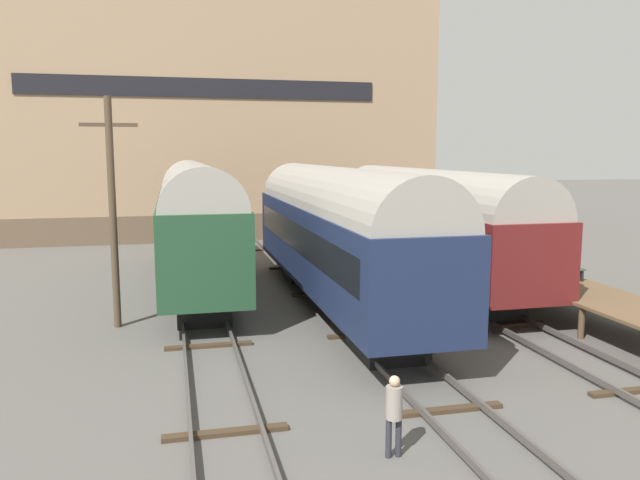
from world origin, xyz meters
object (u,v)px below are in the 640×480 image
at_px(train_car_maroon, 428,220).
at_px(person_worker, 394,409).
at_px(bench, 564,268).
at_px(train_car_green, 195,217).
at_px(train_car_navy, 337,229).
at_px(utility_pole, 113,209).

height_order(train_car_maroon, person_worker, train_car_maroon).
bearing_deg(bench, train_car_green, 150.51).
xyz_separation_m(train_car_navy, utility_pole, (-7.81, -0.81, 0.97)).
height_order(bench, person_worker, bench).
xyz_separation_m(train_car_navy, bench, (7.98, -2.40, -1.38)).
bearing_deg(train_car_green, person_worker, -79.44).
xyz_separation_m(train_car_navy, person_worker, (-1.92, -11.47, -2.01)).
height_order(train_car_green, person_worker, train_car_green).
xyz_separation_m(train_car_maroon, utility_pole, (-12.80, -4.03, 1.09)).
bearing_deg(bench, train_car_navy, 163.29).
bearing_deg(utility_pole, train_car_navy, 5.95).
relative_size(train_car_maroon, train_car_green, 1.00).
bearing_deg(train_car_green, bench, -29.49).
distance_m(train_car_maroon, train_car_green, 10.11).
relative_size(train_car_maroon, bench, 12.15).
bearing_deg(utility_pole, train_car_maroon, 17.50).
distance_m(person_worker, utility_pole, 12.53).
bearing_deg(utility_pole, bench, -5.72).
height_order(train_car_maroon, train_car_green, train_car_green).
bearing_deg(train_car_maroon, utility_pole, -162.50).
height_order(train_car_maroon, bench, train_car_maroon).
xyz_separation_m(train_car_maroon, train_car_navy, (-4.98, -3.22, 0.12)).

